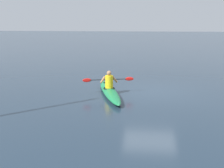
% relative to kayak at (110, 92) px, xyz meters
% --- Properties ---
extents(ground_plane, '(160.00, 160.00, 0.00)m').
position_rel_kayak_xyz_m(ground_plane, '(-1.84, -0.79, -0.15)').
color(ground_plane, '#1E2D3D').
extents(kayak, '(1.82, 4.45, 0.29)m').
position_rel_kayak_xyz_m(kayak, '(0.00, 0.00, 0.00)').
color(kayak, '#19723F').
rests_on(kayak, ground).
extents(kayaker, '(2.27, 0.72, 0.78)m').
position_rel_kayak_xyz_m(kayaker, '(0.04, -0.14, 0.47)').
color(kayaker, yellow).
rests_on(kayaker, kayak).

